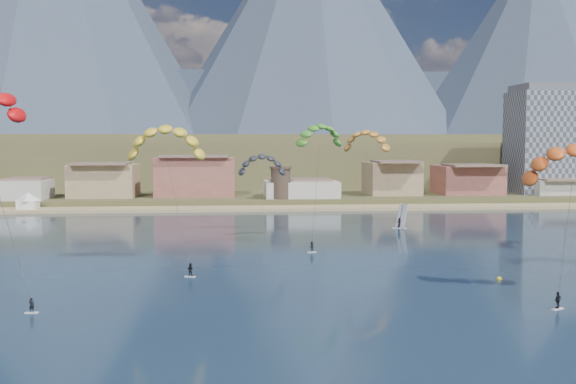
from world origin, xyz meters
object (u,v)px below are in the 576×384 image
Objects in this scene: apartment_tower at (546,140)px; kitesurfer_green at (319,133)px; kitesurfer_orange at (573,159)px; windsurfer at (400,221)px; buoy at (499,279)px; kitesurfer_yellow at (166,138)px; watchtower at (281,182)px.

apartment_tower reaches higher than kitesurfer_green.
apartment_tower is 128.56m from kitesurfer_orange.
kitesurfer_green is 4.57× the size of windsurfer.
buoy is at bearing -118.68° from apartment_tower.
windsurfer is at bearing 89.70° from buoy.
apartment_tower reaches higher than kitesurfer_yellow.
windsurfer is (-59.74, -61.07, -16.27)m from apartment_tower.
kitesurfer_yellow is 51.71m from kitesurfer_orange.
kitesurfer_yellow is at bearing 155.86° from kitesurfer_orange.
kitesurfer_green reaches higher than kitesurfer_orange.
kitesurfer_yellow reaches higher than kitesurfer_orange.
kitesurfer_yellow is (-21.80, -81.21, 11.22)m from watchtower.
kitesurfer_orange is at bearing -76.10° from watchtower.
windsurfer is at bearing -66.71° from watchtower.
apartment_tower is at bearing 64.83° from kitesurfer_orange.
kitesurfer_green is at bearing 117.23° from buoy.
kitesurfer_orange is at bearing -51.34° from buoy.
kitesurfer_green reaches higher than windsurfer.
kitesurfer_green is 28.51m from windsurfer.
kitesurfer_orange is at bearing -84.76° from windsurfer.
windsurfer is 8.02× the size of buoy.
watchtower is 0.39× the size of kitesurfer_green.
watchtower is 51.47m from windsurfer.
kitesurfer_yellow is 31.35m from kitesurfer_green.
buoy is at bearing -78.19° from watchtower.
kitesurfer_green is (2.20, -61.07, 12.23)m from watchtower.
watchtower is at bearing 92.07° from kitesurfer_green.
apartment_tower reaches higher than buoy.
kitesurfer_yellow reaches higher than windsurfer.
apartment_tower is at bearing 43.98° from kitesurfer_green.
windsurfer is at bearing 95.24° from kitesurfer_orange.
apartment_tower reaches higher than watchtower.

